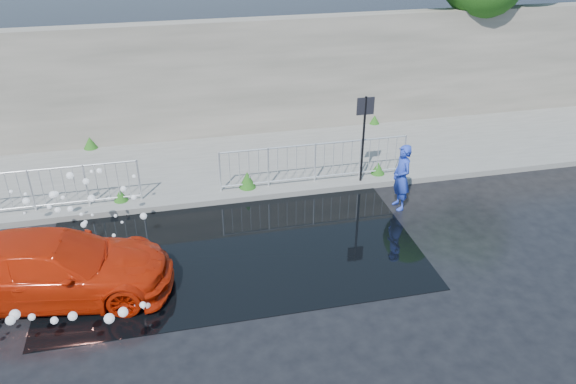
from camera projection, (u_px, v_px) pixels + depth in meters
name	position (u px, v px, depth m)	size (l,w,h in m)	color
ground	(216.00, 275.00, 11.60)	(90.00, 90.00, 0.00)	black
pavement	(197.00, 168.00, 15.84)	(30.00, 4.00, 0.15)	slate
curb	(203.00, 202.00, 14.12)	(30.00, 0.25, 0.16)	slate
retaining_wall	(186.00, 82.00, 16.84)	(30.00, 0.60, 3.50)	#5D594E
puddle	(234.00, 246.00, 12.54)	(8.00, 5.00, 0.01)	black
sign_post	(364.00, 126.00, 14.23)	(0.45, 0.06, 2.50)	black
railing_left	(31.00, 189.00, 13.34)	(5.05, 0.05, 1.10)	silver
railing_right	(315.00, 161.00, 14.69)	(5.05, 0.05, 1.10)	silver
weeds	(196.00, 168.00, 15.24)	(12.17, 3.93, 0.45)	#205717
water_spray	(70.00, 241.00, 11.35)	(3.51, 5.70, 1.08)	white
red_car	(54.00, 267.00, 10.76)	(1.81, 4.46, 1.29)	red
person	(402.00, 177.00, 13.65)	(0.61, 0.40, 1.68)	#253EBB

